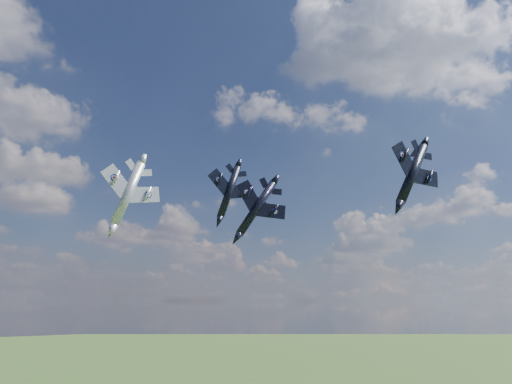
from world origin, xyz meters
TOP-DOWN VIEW (x-y plane):
  - jet_lead_navy at (9.30, 17.23)m, footprint 15.83×18.20m
  - jet_right_navy at (24.14, -5.00)m, footprint 13.11×16.90m
  - jet_high_navy at (10.89, 29.38)m, footprint 13.74×16.94m
  - jet_left_silver at (-13.93, 18.23)m, footprint 11.33×14.98m

SIDE VIEW (x-z plane):
  - jet_left_silver at x=-13.93m, z-range 77.96..84.45m
  - jet_lead_navy at x=9.30m, z-range 76.98..85.57m
  - jet_right_navy at x=24.14m, z-range 80.74..89.24m
  - jet_high_navy at x=10.89m, z-range 83.39..89.93m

